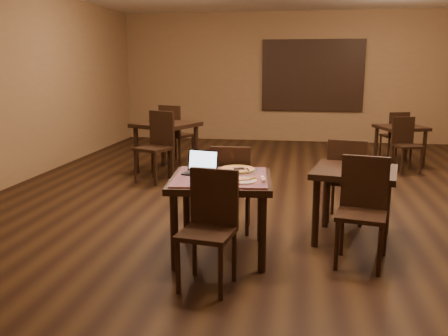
% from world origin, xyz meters
% --- Properties ---
extents(ground, '(10.00, 10.00, 0.00)m').
position_xyz_m(ground, '(0.00, 0.00, 0.00)').
color(ground, black).
rests_on(ground, ground).
extents(wall_back, '(8.00, 0.02, 3.00)m').
position_xyz_m(wall_back, '(0.00, 5.00, 1.50)').
color(wall_back, olive).
rests_on(wall_back, ground).
extents(wall_front, '(8.00, 0.02, 3.00)m').
position_xyz_m(wall_front, '(0.00, -5.00, 1.50)').
color(wall_front, olive).
rests_on(wall_front, ground).
extents(wall_left, '(0.02, 10.00, 3.00)m').
position_xyz_m(wall_left, '(-4.00, 0.00, 1.50)').
color(wall_left, olive).
rests_on(wall_left, ground).
extents(mural, '(2.34, 0.05, 1.64)m').
position_xyz_m(mural, '(0.50, 4.96, 1.55)').
color(mural, '#285995').
rests_on(mural, wall_back).
extents(tiled_table, '(1.00, 1.00, 0.76)m').
position_xyz_m(tiled_table, '(-0.47, -2.24, 0.66)').
color(tiled_table, black).
rests_on(tiled_table, ground).
extents(chair_main_near, '(0.47, 0.47, 0.95)m').
position_xyz_m(chair_main_near, '(-0.46, -2.86, 0.53)').
color(chair_main_near, black).
rests_on(chair_main_near, ground).
extents(chair_main_far, '(0.44, 0.44, 0.95)m').
position_xyz_m(chair_main_far, '(-0.47, -1.63, 0.54)').
color(chair_main_far, black).
rests_on(chair_main_far, ground).
extents(laptop, '(0.35, 0.30, 0.21)m').
position_xyz_m(laptop, '(-0.67, -2.15, 0.82)').
color(laptop, black).
rests_on(laptop, tiled_table).
extents(plate, '(0.26, 0.26, 0.01)m').
position_xyz_m(plate, '(-0.25, -2.42, 0.77)').
color(plate, white).
rests_on(plate, tiled_table).
extents(pizza_slice, '(0.23, 0.23, 0.02)m').
position_xyz_m(pizza_slice, '(-0.25, -2.42, 0.79)').
color(pizza_slice, beige).
rests_on(pizza_slice, plate).
extents(pizza_pan, '(0.40, 0.40, 0.01)m').
position_xyz_m(pizza_pan, '(-0.35, -2.00, 0.77)').
color(pizza_pan, silver).
rests_on(pizza_pan, tiled_table).
extents(pizza_whole, '(0.34, 0.34, 0.02)m').
position_xyz_m(pizza_whole, '(-0.35, -2.00, 0.78)').
color(pizza_whole, beige).
rests_on(pizza_whole, pizza_pan).
extents(spatula, '(0.18, 0.28, 0.01)m').
position_xyz_m(spatula, '(-0.33, -2.02, 0.79)').
color(spatula, silver).
rests_on(spatula, pizza_whole).
extents(napkin_roll, '(0.06, 0.16, 0.04)m').
position_xyz_m(napkin_roll, '(-0.07, -2.38, 0.78)').
color(napkin_roll, white).
rests_on(napkin_roll, tiled_table).
extents(other_table_a, '(0.95, 0.95, 0.71)m').
position_xyz_m(other_table_a, '(2.03, 2.42, 0.59)').
color(other_table_a, black).
rests_on(other_table_a, ground).
extents(other_table_a_chair_near, '(0.50, 0.50, 0.92)m').
position_xyz_m(other_table_a_chair_near, '(2.01, 1.89, 0.52)').
color(other_table_a_chair_near, black).
rests_on(other_table_a_chair_near, ground).
extents(other_table_a_chair_far, '(0.50, 0.50, 0.92)m').
position_xyz_m(other_table_a_chair_far, '(2.06, 2.96, 0.52)').
color(other_table_a_chair_far, black).
rests_on(other_table_a_chair_far, ground).
extents(other_table_b, '(1.17, 1.17, 0.84)m').
position_xyz_m(other_table_b, '(-1.97, 1.19, 0.69)').
color(other_table_b, black).
rests_on(other_table_b, ground).
extents(other_table_b_chair_near, '(0.61, 0.61, 1.08)m').
position_xyz_m(other_table_b_chair_near, '(-1.93, 0.56, 0.61)').
color(other_table_b_chair_near, black).
rests_on(other_table_b_chair_near, ground).
extents(other_table_b_chair_far, '(0.61, 0.61, 1.08)m').
position_xyz_m(other_table_b_chair_far, '(-2.01, 1.83, 0.61)').
color(other_table_b_chair_far, black).
rests_on(other_table_b_chair_far, ground).
extents(other_table_c, '(0.94, 0.94, 0.75)m').
position_xyz_m(other_table_c, '(0.79, -1.66, 0.62)').
color(other_table_c, black).
rests_on(other_table_c, ground).
extents(other_table_c_chair_near, '(0.50, 0.50, 0.97)m').
position_xyz_m(other_table_c_chair_near, '(0.81, -2.22, 0.55)').
color(other_table_c_chair_near, black).
rests_on(other_table_c_chair_near, ground).
extents(other_table_c_chair_far, '(0.50, 0.50, 0.97)m').
position_xyz_m(other_table_c_chair_far, '(0.77, -1.09, 0.55)').
color(other_table_c_chair_far, black).
rests_on(other_table_c_chair_far, ground).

